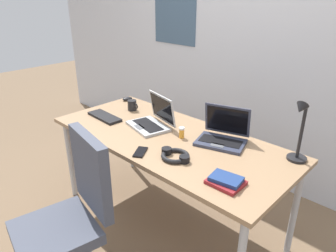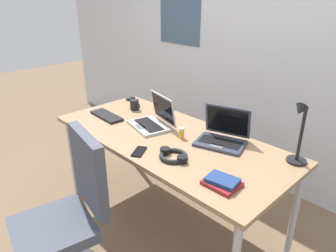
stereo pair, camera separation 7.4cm
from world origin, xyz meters
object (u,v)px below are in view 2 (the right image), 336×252
at_px(book_stack, 222,182).
at_px(office_chair, 67,227).
at_px(desk_lamp, 299,134).
at_px(laptop_front_left, 153,120).
at_px(cell_phone, 139,151).
at_px(laptop_far_corner, 222,136).
at_px(computer_mouse, 131,98).
at_px(external_keyboard, 107,116).
at_px(headphones, 173,156).
at_px(coffee_mug, 135,105).
at_px(pill_bottle, 182,133).

bearing_deg(book_stack, office_chair, -138.30).
distance_m(desk_lamp, office_chair, 1.47).
distance_m(laptop_front_left, cell_phone, 0.43).
height_order(laptop_far_corner, computer_mouse, laptop_far_corner).
xyz_separation_m(external_keyboard, book_stack, (1.25, -0.11, 0.01)).
bearing_deg(external_keyboard, office_chair, -47.62).
bearing_deg(computer_mouse, office_chair, -37.39).
bearing_deg(headphones, coffee_mug, 156.68).
distance_m(headphones, coffee_mug, 0.91).
height_order(laptop_far_corner, pill_bottle, laptop_far_corner).
bearing_deg(office_chair, pill_bottle, 82.07).
bearing_deg(cell_phone, office_chair, -129.80).
height_order(coffee_mug, office_chair, office_chair).
xyz_separation_m(laptop_front_left, office_chair, (0.17, -0.86, -0.39)).
height_order(computer_mouse, pill_bottle, pill_bottle).
relative_size(computer_mouse, book_stack, 0.52).
xyz_separation_m(desk_lamp, laptop_front_left, (-1.01, -0.23, -0.15)).
height_order(desk_lamp, laptop_front_left, desk_lamp).
relative_size(laptop_front_left, computer_mouse, 3.89).
height_order(pill_bottle, coffee_mug, coffee_mug).
relative_size(laptop_front_left, external_keyboard, 1.13).
xyz_separation_m(computer_mouse, book_stack, (1.45, -0.51, 0.00)).
bearing_deg(office_chair, headphones, 65.48).
relative_size(external_keyboard, computer_mouse, 3.44).
bearing_deg(desk_lamp, headphones, -139.72).
relative_size(laptop_front_left, headphones, 1.75).
bearing_deg(cell_phone, book_stack, -23.16).
xyz_separation_m(laptop_front_left, coffee_mug, (-0.38, 0.12, -0.00)).
bearing_deg(book_stack, coffee_mug, 162.72).
bearing_deg(computer_mouse, external_keyboard, -46.09).
relative_size(laptop_front_left, office_chair, 0.39).
xyz_separation_m(pill_bottle, book_stack, (0.55, -0.26, -0.02)).
bearing_deg(computer_mouse, laptop_front_left, -5.30).
relative_size(external_keyboard, coffee_mug, 2.92).
distance_m(laptop_far_corner, pill_bottle, 0.28).
xyz_separation_m(laptop_far_corner, book_stack, (0.31, -0.41, -0.03)).
height_order(external_keyboard, book_stack, book_stack).
bearing_deg(coffee_mug, computer_mouse, 149.95).
relative_size(desk_lamp, pill_bottle, 5.07).
relative_size(desk_lamp, laptop_far_corner, 1.05).
distance_m(laptop_front_left, external_keyboard, 0.43).
height_order(desk_lamp, computer_mouse, desk_lamp).
relative_size(computer_mouse, cell_phone, 0.71).
bearing_deg(office_chair, external_keyboard, 129.43).
distance_m(external_keyboard, cell_phone, 0.68).
bearing_deg(office_chair, desk_lamp, 52.47).
distance_m(pill_bottle, book_stack, 0.61).
relative_size(headphones, coffee_mug, 1.89).
xyz_separation_m(computer_mouse, office_chair, (0.78, -1.11, -0.36)).
height_order(laptop_far_corner, book_stack, laptop_far_corner).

